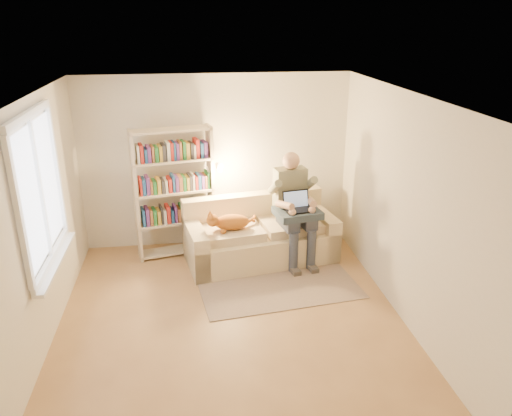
{
  "coord_description": "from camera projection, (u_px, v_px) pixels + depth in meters",
  "views": [
    {
      "loc": [
        -0.41,
        -5.0,
        3.35
      ],
      "look_at": [
        0.43,
        1.0,
        1.01
      ],
      "focal_mm": 35.0,
      "sensor_mm": 36.0,
      "label": 1
    }
  ],
  "objects": [
    {
      "name": "person",
      "position": [
        293.0,
        202.0,
        7.06
      ],
      "size": [
        0.55,
        0.77,
        1.58
      ],
      "rotation": [
        0.0,
        0.0,
        0.17
      ],
      "color": "gray",
      "rests_on": "sofa"
    },
    {
      "name": "cat",
      "position": [
        227.0,
        222.0,
        6.88
      ],
      "size": [
        0.72,
        0.34,
        0.27
      ],
      "rotation": [
        0.0,
        0.0,
        0.17
      ],
      "color": "orange",
      "rests_on": "sofa"
    },
    {
      "name": "floor",
      "position": [
        232.0,
        320.0,
        5.88
      ],
      "size": [
        4.5,
        4.5,
        0.0
      ],
      "primitive_type": "plane",
      "color": "#9C7347",
      "rests_on": "ground"
    },
    {
      "name": "blanket",
      "position": [
        301.0,
        213.0,
        6.97
      ],
      "size": [
        0.68,
        0.59,
        0.1
      ],
      "primitive_type": "cube",
      "rotation": [
        0.0,
        0.0,
        0.17
      ],
      "color": "#293848",
      "rests_on": "person"
    },
    {
      "name": "wall_back",
      "position": [
        216.0,
        162.0,
        7.49
      ],
      "size": [
        4.0,
        0.02,
        2.6
      ],
      "primitive_type": "cube",
      "color": "silver",
      "rests_on": "floor"
    },
    {
      "name": "ceiling",
      "position": [
        227.0,
        97.0,
        4.94
      ],
      "size": [
        4.0,
        4.5,
        0.02
      ],
      "primitive_type": "cube",
      "color": "white",
      "rests_on": "wall_back"
    },
    {
      "name": "window",
      "position": [
        46.0,
        214.0,
        5.32
      ],
      "size": [
        0.12,
        1.52,
        1.69
      ],
      "color": "white",
      "rests_on": "wall_left"
    },
    {
      "name": "bookshelf",
      "position": [
        174.0,
        187.0,
        7.17
      ],
      "size": [
        1.31,
        0.52,
        1.92
      ],
      "rotation": [
        0.0,
        0.0,
        0.21
      ],
      "color": "beige",
      "rests_on": "floor"
    },
    {
      "name": "wall_front",
      "position": [
        260.0,
        345.0,
        3.33
      ],
      "size": [
        4.0,
        0.02,
        2.6
      ],
      "primitive_type": "cube",
      "color": "silver",
      "rests_on": "floor"
    },
    {
      "name": "rug",
      "position": [
        278.0,
        285.0,
        6.63
      ],
      "size": [
        2.2,
        1.46,
        0.01
      ],
      "primitive_type": "cube",
      "rotation": [
        0.0,
        0.0,
        0.12
      ],
      "color": "gray",
      "rests_on": "floor"
    },
    {
      "name": "sofa",
      "position": [
        260.0,
        238.0,
        7.28
      ],
      "size": [
        2.25,
        1.3,
        0.9
      ],
      "rotation": [
        0.0,
        0.0,
        0.17
      ],
      "color": "beige",
      "rests_on": "floor"
    },
    {
      "name": "wall_left",
      "position": [
        37.0,
        228.0,
        5.15
      ],
      "size": [
        0.02,
        4.5,
        2.6
      ],
      "primitive_type": "cube",
      "color": "silver",
      "rests_on": "floor"
    },
    {
      "name": "wall_right",
      "position": [
        404.0,
        209.0,
        5.67
      ],
      "size": [
        0.02,
        4.5,
        2.6
      ],
      "primitive_type": "cube",
      "color": "silver",
      "rests_on": "floor"
    },
    {
      "name": "laptop",
      "position": [
        301.0,
        205.0,
        6.94
      ],
      "size": [
        0.43,
        0.36,
        0.34
      ],
      "rotation": [
        0.0,
        0.0,
        0.17
      ],
      "color": "black",
      "rests_on": "blanket"
    }
  ]
}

